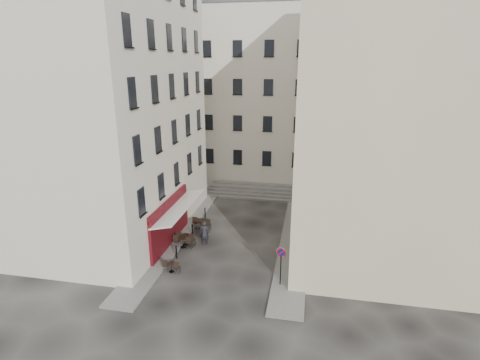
% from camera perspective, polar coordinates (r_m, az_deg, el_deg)
% --- Properties ---
extents(ground, '(90.00, 90.00, 0.00)m').
position_cam_1_polar(ground, '(26.45, -2.11, -11.45)').
color(ground, black).
rests_on(ground, ground).
extents(sidewalk_left, '(2.00, 22.00, 0.12)m').
position_cam_1_polar(sidewalk_left, '(31.03, -8.60, -6.93)').
color(sidewalk_left, slate).
rests_on(sidewalk_left, ground).
extents(sidewalk_right, '(2.00, 18.00, 0.12)m').
position_cam_1_polar(sidewalk_right, '(28.53, 8.24, -9.20)').
color(sidewalk_right, slate).
rests_on(sidewalk_right, ground).
extents(building_left, '(12.20, 16.20, 20.60)m').
position_cam_1_polar(building_left, '(30.13, -21.22, 11.63)').
color(building_left, beige).
rests_on(building_left, ground).
extents(building_right, '(12.20, 14.20, 18.60)m').
position_cam_1_polar(building_right, '(26.73, 22.29, 8.72)').
color(building_right, beige).
rests_on(building_right, ground).
extents(building_back, '(18.20, 10.20, 18.60)m').
position_cam_1_polar(building_back, '(42.13, 2.38, 12.79)').
color(building_back, beige).
rests_on(building_back, ground).
extents(cafe_storefront, '(1.74, 7.30, 3.50)m').
position_cam_1_polar(cafe_storefront, '(27.68, -10.46, -6.04)').
color(cafe_storefront, '#4B0A11').
rests_on(cafe_storefront, ground).
extents(stone_steps, '(9.00, 3.15, 0.80)m').
position_cam_1_polar(stone_steps, '(37.60, 2.22, -1.72)').
color(stone_steps, '#605E5B').
rests_on(stone_steps, ground).
extents(bollard_near, '(0.12, 0.12, 0.98)m').
position_cam_1_polar(bollard_near, '(26.23, -9.68, -10.67)').
color(bollard_near, black).
rests_on(bollard_near, ground).
extents(bollard_mid, '(0.12, 0.12, 0.98)m').
position_cam_1_polar(bollard_mid, '(29.17, -7.28, -7.52)').
color(bollard_mid, black).
rests_on(bollard_mid, ground).
extents(bollard_far, '(0.12, 0.12, 0.98)m').
position_cam_1_polar(bollard_far, '(32.22, -5.35, -4.94)').
color(bollard_far, black).
rests_on(bollard_far, ground).
extents(no_parking_sign, '(0.57, 0.19, 2.56)m').
position_cam_1_polar(no_parking_sign, '(22.45, 6.26, -11.94)').
color(no_parking_sign, black).
rests_on(no_parking_sign, ground).
extents(bistro_table_a, '(1.16, 0.54, 0.82)m').
position_cam_1_polar(bistro_table_a, '(24.78, -10.38, -12.81)').
color(bistro_table_a, black).
rests_on(bistro_table_a, ground).
extents(bistro_table_b, '(1.38, 0.65, 0.97)m').
position_cam_1_polar(bistro_table_b, '(27.53, -8.68, -9.25)').
color(bistro_table_b, black).
rests_on(bistro_table_b, ground).
extents(bistro_table_c, '(1.43, 0.67, 1.01)m').
position_cam_1_polar(bistro_table_c, '(27.87, -8.25, -8.84)').
color(bistro_table_c, black).
rests_on(bistro_table_c, ground).
extents(bistro_table_d, '(1.35, 0.63, 0.95)m').
position_cam_1_polar(bistro_table_d, '(30.20, -5.66, -6.63)').
color(bistro_table_d, black).
rests_on(bistro_table_d, ground).
extents(bistro_table_e, '(1.37, 0.64, 0.96)m').
position_cam_1_polar(bistro_table_e, '(30.34, -5.95, -6.51)').
color(bistro_table_e, black).
rests_on(bistro_table_e, ground).
extents(pedestrian, '(0.75, 0.58, 1.84)m').
position_cam_1_polar(pedestrian, '(27.67, -5.47, -8.01)').
color(pedestrian, '#232228').
rests_on(pedestrian, ground).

